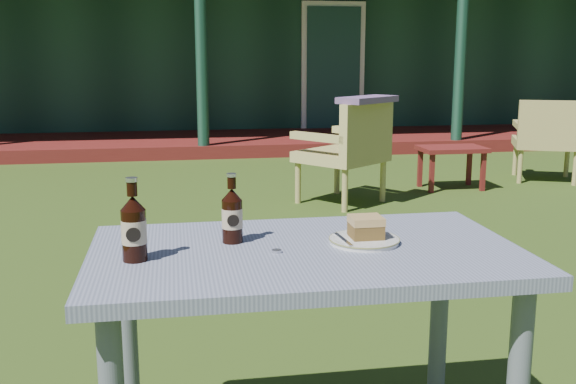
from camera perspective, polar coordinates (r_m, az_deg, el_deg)
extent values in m
plane|color=#334916|center=(3.62, -3.49, -8.64)|extent=(80.00, 80.00, 0.00)
cube|color=#163929|center=(12.89, -8.27, 11.73)|extent=(15.00, 6.00, 2.60)
cube|color=maroon|center=(9.07, -7.37, 4.10)|extent=(15.00, 1.80, 0.16)
cylinder|color=#163929|center=(8.19, -7.33, 11.34)|extent=(0.14, 0.14, 2.45)
cylinder|color=#163929|center=(8.94, 14.38, 11.09)|extent=(0.14, 0.14, 2.45)
cube|color=white|center=(10.14, 3.82, 10.18)|extent=(0.95, 0.06, 2.00)
cube|color=#193D38|center=(10.11, 3.86, 10.17)|extent=(0.80, 0.04, 1.85)
cube|color=slate|center=(1.90, 1.53, -5.35)|extent=(1.20, 0.70, 0.04)
cylinder|color=slate|center=(2.25, -13.35, -12.66)|extent=(0.06, 0.06, 0.68)
cylinder|color=slate|center=(2.41, 12.63, -10.96)|extent=(0.06, 0.06, 0.68)
cylinder|color=silver|center=(1.96, 6.47, -4.10)|extent=(0.20, 0.20, 0.01)
cylinder|color=olive|center=(1.95, 6.47, -3.96)|extent=(0.20, 0.20, 0.00)
cube|color=brown|center=(1.96, 6.61, -3.27)|extent=(0.09, 0.08, 0.04)
cube|color=tan|center=(1.95, 6.63, -2.39)|extent=(0.09, 0.09, 0.02)
cube|color=silver|center=(1.93, 4.69, -4.02)|extent=(0.02, 0.14, 0.00)
cylinder|color=black|center=(1.94, -4.74, -2.49)|extent=(0.06, 0.06, 0.12)
cone|color=black|center=(1.93, -4.78, -0.20)|extent=(0.06, 0.06, 0.03)
cylinder|color=black|center=(1.92, -4.80, 0.80)|extent=(0.02, 0.02, 0.03)
cylinder|color=silver|center=(1.91, -4.81, 1.44)|extent=(0.03, 0.03, 0.01)
cylinder|color=tan|center=(1.94, -4.75, -2.22)|extent=(0.06, 0.06, 0.06)
cylinder|color=black|center=(1.91, -4.67, -2.43)|extent=(0.03, 0.00, 0.03)
cylinder|color=black|center=(1.81, -12.89, -3.60)|extent=(0.07, 0.07, 0.14)
cone|color=black|center=(1.79, -13.02, -0.91)|extent=(0.07, 0.07, 0.04)
cylinder|color=black|center=(1.78, -13.07, 0.27)|extent=(0.03, 0.03, 0.04)
cylinder|color=silver|center=(1.78, -13.11, 1.04)|extent=(0.03, 0.03, 0.01)
cylinder|color=tan|center=(1.81, -12.91, -3.28)|extent=(0.07, 0.07, 0.06)
cylinder|color=black|center=(1.78, -12.96, -3.55)|extent=(0.04, 0.00, 0.04)
cylinder|color=silver|center=(1.85, -0.97, -5.03)|extent=(0.03, 0.03, 0.01)
cube|color=tan|center=(5.74, 4.52, 3.04)|extent=(0.87, 0.87, 0.09)
cube|color=tan|center=(5.56, 6.70, 5.36)|extent=(0.55, 0.46, 0.42)
cube|color=tan|center=(5.96, 6.07, 5.12)|extent=(0.40, 0.48, 0.06)
cube|color=tan|center=(5.51, 2.57, 4.64)|extent=(0.40, 0.48, 0.06)
cylinder|color=tan|center=(6.14, 4.16, 1.50)|extent=(0.05, 0.05, 0.36)
cylinder|color=tan|center=(5.73, 0.85, 0.80)|extent=(0.05, 0.05, 0.36)
cylinder|color=tan|center=(5.85, 8.03, 0.92)|extent=(0.05, 0.05, 0.36)
cylinder|color=tan|center=(5.42, 4.84, 0.13)|extent=(0.05, 0.05, 0.36)
cube|color=tan|center=(7.23, 20.98, 3.90)|extent=(0.77, 0.75, 0.08)
cube|color=tan|center=(6.97, 21.39, 5.59)|extent=(0.59, 0.30, 0.40)
cube|color=tan|center=(7.28, 23.15, 5.16)|extent=(0.26, 0.51, 0.06)
cube|color=tan|center=(7.20, 18.93, 5.41)|extent=(0.26, 0.51, 0.06)
cylinder|color=tan|center=(7.53, 22.53, 2.45)|extent=(0.05, 0.05, 0.33)
cylinder|color=tan|center=(7.46, 18.68, 2.64)|extent=(0.05, 0.05, 0.33)
cylinder|color=tan|center=(7.07, 23.15, 1.85)|extent=(0.05, 0.05, 0.33)
cylinder|color=tan|center=(7.00, 19.05, 2.06)|extent=(0.05, 0.05, 0.33)
cube|color=#6A4D7A|center=(5.54, 6.75, 7.78)|extent=(0.58, 0.53, 0.05)
cube|color=maroon|center=(6.50, 13.72, 3.57)|extent=(0.60, 0.40, 0.04)
cube|color=maroon|center=(6.29, 12.07, 1.55)|extent=(0.04, 0.04, 0.36)
cube|color=maroon|center=(6.49, 16.18, 1.65)|extent=(0.04, 0.04, 0.36)
cube|color=maroon|center=(6.57, 11.11, 2.00)|extent=(0.04, 0.04, 0.36)
cube|color=maroon|center=(6.76, 15.08, 2.09)|extent=(0.04, 0.04, 0.36)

